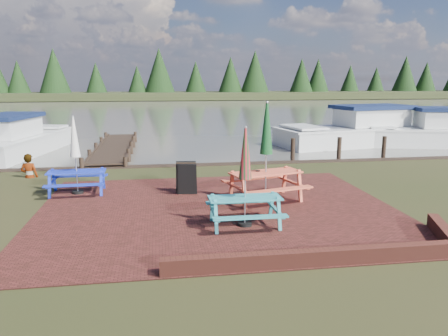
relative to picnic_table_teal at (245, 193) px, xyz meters
name	(u,v)px	position (x,y,z in m)	size (l,w,h in m)	color
ground	(224,223)	(-0.42, 0.31, -0.79)	(120.00, 120.00, 0.00)	black
paving	(218,210)	(-0.42, 1.31, -0.78)	(9.00, 7.50, 0.02)	#361611
brick_wall	(358,251)	(1.72, -2.10, -0.64)	(6.21, 1.79, 0.30)	#4C1E16
water	(171,111)	(-0.42, 37.31, -0.79)	(120.00, 60.00, 0.02)	#434039
far_treeline	(165,79)	(-0.42, 66.31, 2.49)	(120.00, 10.00, 8.10)	black
picnic_table_teal	(245,193)	(0.00, 0.00, 0.00)	(1.62, 1.44, 2.24)	teal
picnic_table_red	(266,167)	(0.97, 1.97, 0.15)	(2.29, 2.13, 2.67)	#D45236
picnic_table_blue	(76,167)	(-4.22, 3.52, 0.00)	(1.65, 1.47, 2.23)	#1628A5
chalkboard	(186,178)	(-1.11, 2.99, -0.31)	(0.60, 0.62, 0.93)	black
jetty	(114,147)	(-3.92, 11.59, -0.67)	(1.76, 9.08, 1.00)	black
boat_jetty	(18,141)	(-8.35, 12.13, -0.36)	(3.82, 7.60, 2.11)	beige
boat_near	(358,132)	(8.70, 12.63, -0.30)	(8.90, 4.53, 2.30)	beige
boat_far	(433,134)	(12.41, 11.63, -0.33)	(7.49, 4.10, 2.22)	beige
person	(28,154)	(-6.21, 5.98, 0.02)	(0.59, 0.38, 1.60)	gray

